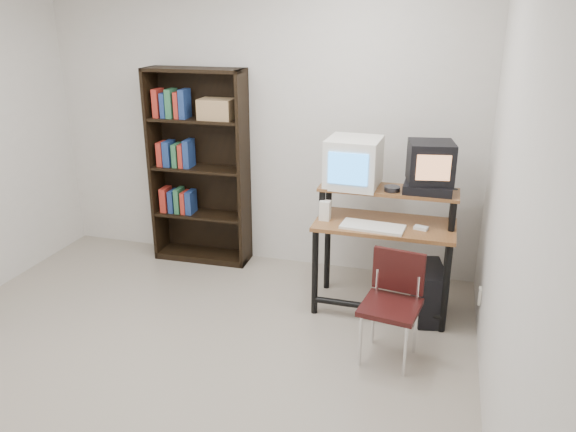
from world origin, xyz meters
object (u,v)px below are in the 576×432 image
(school_chair, at_px, (393,296))
(pc_tower, at_px, (429,292))
(computer_desk, at_px, (385,230))
(bookshelf, at_px, (200,165))
(crt_tv, at_px, (431,162))
(crt_monitor, at_px, (354,162))

(school_chair, bearing_deg, pc_tower, 78.33)
(computer_desk, xyz_separation_m, bookshelf, (-1.78, 0.53, 0.25))
(pc_tower, height_order, bookshelf, bookshelf)
(school_chair, bearing_deg, crt_tv, 87.93)
(pc_tower, bearing_deg, bookshelf, 153.14)
(computer_desk, bearing_deg, school_chair, -77.10)
(computer_desk, distance_m, pc_tower, 0.60)
(crt_tv, relative_size, pc_tower, 0.84)
(computer_desk, distance_m, school_chair, 0.71)
(pc_tower, height_order, school_chair, school_chair)
(computer_desk, bearing_deg, bookshelf, 163.72)
(pc_tower, relative_size, school_chair, 0.60)
(bookshelf, bearing_deg, pc_tower, -16.41)
(crt_monitor, xyz_separation_m, crt_tv, (0.58, -0.00, 0.04))
(crt_monitor, bearing_deg, computer_desk, -20.52)
(computer_desk, relative_size, crt_monitor, 2.49)
(school_chair, bearing_deg, bookshelf, 157.19)
(crt_monitor, height_order, pc_tower, crt_monitor)
(computer_desk, distance_m, bookshelf, 1.88)
(bookshelf, bearing_deg, school_chair, -32.97)
(computer_desk, xyz_separation_m, crt_monitor, (-0.28, 0.12, 0.49))
(pc_tower, xyz_separation_m, bookshelf, (-2.16, 0.58, 0.72))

